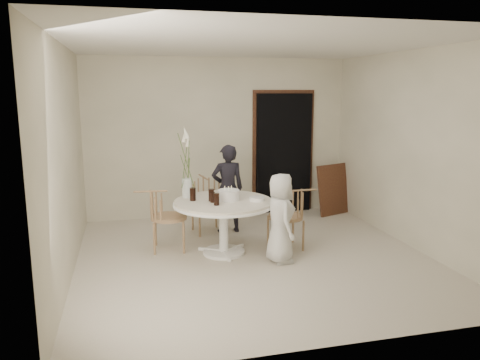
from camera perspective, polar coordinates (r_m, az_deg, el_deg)
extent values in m
plane|color=beige|center=(6.22, 1.70, -9.41)|extent=(4.50, 4.50, 0.00)
plane|color=white|center=(5.86, 1.86, 16.20)|extent=(4.50, 4.50, 0.00)
plane|color=beige|center=(8.06, -2.55, 5.15)|extent=(4.50, 0.00, 4.50)
plane|color=beige|center=(3.80, 10.94, -1.61)|extent=(4.50, 0.00, 4.50)
plane|color=beige|center=(5.71, -20.53, 2.06)|extent=(0.00, 4.50, 4.50)
plane|color=beige|center=(6.84, 20.28, 3.44)|extent=(0.00, 4.50, 4.50)
cube|color=black|center=(8.34, 5.33, 3.23)|extent=(1.00, 0.10, 2.10)
cube|color=brown|center=(8.37, 5.25, 3.68)|extent=(1.12, 0.03, 2.22)
cylinder|color=white|center=(6.36, -1.98, -8.74)|extent=(0.56, 0.56, 0.04)
cylinder|color=white|center=(6.26, -2.00, -5.94)|extent=(0.12, 0.12, 0.65)
cylinder|color=white|center=(6.17, -2.02, -2.92)|extent=(1.33, 1.33, 0.03)
cylinder|color=beige|center=(6.16, -2.03, -2.70)|extent=(1.30, 1.30, 0.04)
cube|color=brown|center=(8.37, 11.29, -1.14)|extent=(0.69, 0.42, 0.88)
cylinder|color=#A27A58|center=(7.00, -4.94, -5.23)|extent=(0.03, 0.03, 0.44)
cylinder|color=#A27A58|center=(7.11, -1.92, -4.93)|extent=(0.03, 0.03, 0.44)
cylinder|color=#A27A58|center=(7.36, -5.80, -4.44)|extent=(0.03, 0.03, 0.44)
cylinder|color=#A27A58|center=(7.46, -2.92, -4.17)|extent=(0.03, 0.03, 0.44)
cylinder|color=#A27A58|center=(7.17, -3.92, -2.85)|extent=(0.49, 0.49, 0.05)
cylinder|color=#A27A58|center=(6.66, 3.43, -6.11)|extent=(0.03, 0.03, 0.43)
cylinder|color=#A27A58|center=(6.32, 4.53, -7.08)|extent=(0.03, 0.03, 0.43)
cylinder|color=#A27A58|center=(6.78, 6.48, -5.84)|extent=(0.03, 0.03, 0.43)
cylinder|color=#A27A58|center=(6.45, 7.72, -6.76)|extent=(0.03, 0.03, 0.43)
cylinder|color=#A27A58|center=(6.48, 5.58, -4.48)|extent=(0.47, 0.47, 0.05)
cylinder|color=#A27A58|center=(6.33, -6.87, -7.02)|extent=(0.03, 0.03, 0.44)
cylinder|color=#A27A58|center=(6.70, -6.92, -6.00)|extent=(0.03, 0.03, 0.44)
cylinder|color=#A27A58|center=(6.34, -10.41, -7.09)|extent=(0.03, 0.03, 0.44)
cylinder|color=#A27A58|center=(6.71, -10.25, -6.07)|extent=(0.03, 0.03, 0.44)
cylinder|color=#A27A58|center=(6.45, -8.67, -4.52)|extent=(0.49, 0.49, 0.05)
imported|color=black|center=(7.13, -1.52, -1.07)|extent=(0.49, 0.33, 1.36)
imported|color=silver|center=(5.93, 4.93, -4.66)|extent=(0.37, 0.56, 1.14)
cylinder|color=white|center=(6.16, -1.40, -1.85)|extent=(0.29, 0.29, 0.14)
cylinder|color=#FFECA1|center=(6.14, -1.40, -1.00)|extent=(0.01, 0.01, 0.05)
cylinder|color=#FFECA1|center=(6.19, -1.06, -0.91)|extent=(0.01, 0.01, 0.05)
cylinder|color=#FFECA1|center=(6.16, -1.87, -0.97)|extent=(0.01, 0.01, 0.05)
cylinder|color=black|center=(5.91, -2.87, -2.36)|extent=(0.08, 0.08, 0.15)
cylinder|color=black|center=(6.05, -3.35, -2.13)|extent=(0.07, 0.07, 0.13)
cylinder|color=black|center=(6.17, -5.78, -1.74)|extent=(0.09, 0.09, 0.17)
cylinder|color=black|center=(6.12, -3.52, -1.85)|extent=(0.08, 0.08, 0.16)
cylinder|color=white|center=(6.14, 2.09, -2.32)|extent=(0.22, 0.22, 0.05)
cylinder|color=silver|center=(6.37, -6.47, -0.95)|extent=(0.14, 0.14, 0.26)
cylinder|color=#456029|center=(6.32, -6.29, 1.93)|extent=(0.01, 0.01, 0.64)
cone|color=white|center=(6.27, -6.35, 4.84)|extent=(0.06, 0.06, 0.17)
cylinder|color=#456029|center=(6.32, -6.72, 2.19)|extent=(0.01, 0.01, 0.70)
cone|color=white|center=(6.28, -6.79, 5.34)|extent=(0.06, 0.06, 0.17)
cylinder|color=#456029|center=(6.27, -6.60, 2.37)|extent=(0.01, 0.01, 0.75)
cone|color=white|center=(6.23, -6.68, 5.81)|extent=(0.06, 0.06, 0.17)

